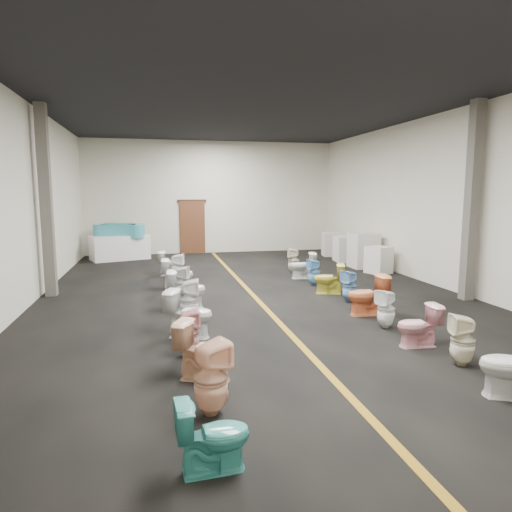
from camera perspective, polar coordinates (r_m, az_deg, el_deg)
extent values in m
plane|color=black|center=(11.09, -0.39, -4.90)|extent=(16.00, 16.00, 0.00)
plane|color=black|center=(10.99, -0.42, 18.61)|extent=(16.00, 16.00, 0.00)
plane|color=beige|center=(18.71, -5.57, 7.30)|extent=(10.00, 0.00, 10.00)
plane|color=beige|center=(3.43, 28.80, 3.08)|extent=(10.00, 0.00, 10.00)
plane|color=beige|center=(10.92, -27.16, 5.94)|extent=(0.00, 16.00, 16.00)
plane|color=beige|center=(12.82, 22.16, 6.41)|extent=(0.00, 16.00, 16.00)
cube|color=#926615|center=(11.09, -0.39, -4.88)|extent=(0.12, 15.60, 0.01)
cube|color=#562D19|center=(18.62, -7.94, 3.56)|extent=(1.00, 0.10, 2.10)
cube|color=#331C11|center=(18.58, -8.01, 6.85)|extent=(1.15, 0.08, 0.10)
cube|color=#59544C|center=(11.84, -24.76, 6.18)|extent=(0.25, 0.25, 4.50)
cube|color=#59544C|center=(11.46, 25.38, 6.10)|extent=(0.25, 0.25, 4.50)
cube|color=white|center=(17.53, -16.67, 1.03)|extent=(2.23, 1.62, 0.89)
cube|color=teal|center=(17.47, -16.75, 3.00)|extent=(1.27, 0.81, 0.50)
cylinder|color=teal|center=(17.60, -18.66, 2.96)|extent=(0.66, 0.66, 0.50)
cylinder|color=teal|center=(17.35, -14.80, 3.05)|extent=(0.66, 0.66, 0.50)
cube|color=teal|center=(17.45, -16.77, 3.66)|extent=(1.05, 0.59, 0.20)
cube|color=silver|center=(14.47, 15.08, -0.47)|extent=(0.84, 0.84, 0.82)
cube|color=beige|center=(15.39, 13.28, 0.66)|extent=(0.83, 0.83, 1.13)
cube|color=silver|center=(16.64, 11.24, 0.88)|extent=(0.87, 0.87, 0.90)
cube|color=silver|center=(17.99, 9.36, 1.47)|extent=(0.73, 0.73, 0.91)
imported|color=teal|center=(4.37, -5.39, -21.44)|extent=(0.68, 0.42, 0.67)
imported|color=#FCC19E|center=(5.28, -5.66, -14.96)|extent=(0.51, 0.51, 0.85)
imported|color=#DEA984|center=(6.20, -6.38, -11.69)|extent=(0.89, 0.73, 0.79)
imported|color=pink|center=(7.08, -8.45, -9.49)|extent=(0.35, 0.34, 0.72)
imported|color=white|center=(7.95, -8.34, -7.17)|extent=(0.92, 0.72, 0.82)
imported|color=white|center=(8.95, -8.36, -5.45)|extent=(0.40, 0.40, 0.82)
imported|color=white|center=(9.91, -8.70, -4.13)|extent=(0.84, 0.53, 0.82)
imported|color=silver|center=(10.81, -9.35, -3.29)|extent=(0.43, 0.43, 0.76)
imported|color=white|center=(11.78, -9.78, -2.27)|extent=(0.82, 0.51, 0.80)
imported|color=white|center=(12.70, -9.86, -1.52)|extent=(0.44, 0.44, 0.80)
imported|color=white|center=(13.79, -10.58, -0.93)|extent=(0.79, 0.57, 0.73)
imported|color=#F5EBCB|center=(7.27, 24.43, -9.56)|extent=(0.42, 0.42, 0.75)
imported|color=#F0A8B0|center=(7.86, 19.63, -8.21)|extent=(0.71, 0.44, 0.70)
imported|color=white|center=(8.73, 15.96, -6.37)|extent=(0.43, 0.42, 0.72)
imported|color=#E87843|center=(9.52, 13.76, -4.76)|extent=(0.83, 0.50, 0.83)
imported|color=#78AFDF|center=(10.56, 11.63, -3.71)|extent=(0.44, 0.43, 0.73)
imported|color=#D6CB43|center=(11.31, 9.11, -2.81)|extent=(0.83, 0.62, 0.75)
imported|color=#71B1E2|center=(12.24, 7.28, -2.02)|extent=(0.37, 0.36, 0.71)
imported|color=silver|center=(13.18, 5.86, -1.20)|extent=(0.79, 0.52, 0.75)
imported|color=beige|center=(14.03, 4.74, -0.57)|extent=(0.41, 0.40, 0.78)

